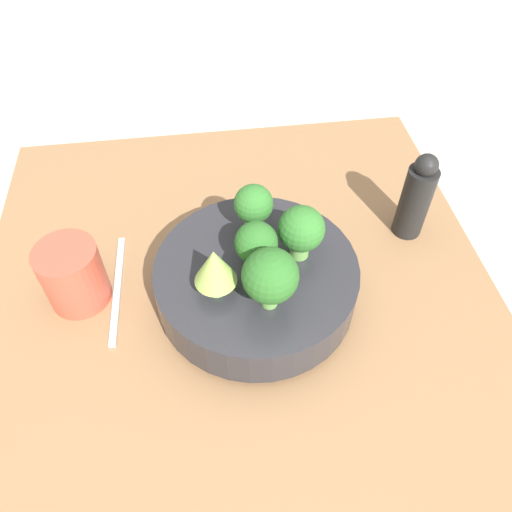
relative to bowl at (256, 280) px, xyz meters
name	(u,v)px	position (x,y,z in m)	size (l,w,h in m)	color
ground_plane	(241,319)	(0.00, -0.02, -0.09)	(6.00, 6.00, 0.00)	beige
table	(241,310)	(0.00, -0.02, -0.07)	(0.84, 0.76, 0.05)	olive
bowl	(256,280)	(0.00, 0.00, 0.00)	(0.28, 0.28, 0.08)	#28282D
broccoli_floret_back	(301,230)	(-0.01, 0.06, 0.08)	(0.06, 0.06, 0.08)	#6BA34C
romanesco_piece_near	(215,268)	(0.03, -0.06, 0.08)	(0.05, 0.05, 0.08)	#6BA34C
broccoli_floret_right	(270,276)	(0.06, 0.01, 0.09)	(0.07, 0.07, 0.09)	#6BA34C
broccoli_floret_left	(254,206)	(-0.06, 0.01, 0.08)	(0.05, 0.05, 0.08)	#6BA34C
broccoli_floret_center	(256,243)	(0.00, 0.00, 0.08)	(0.06, 0.06, 0.08)	#7AB256
cup	(73,275)	(-0.04, -0.25, 0.01)	(0.09, 0.09, 0.10)	#C64C38
pepper_mill	(416,198)	(-0.10, 0.26, 0.03)	(0.05, 0.05, 0.15)	black
fork	(117,288)	(-0.04, -0.20, -0.04)	(0.20, 0.02, 0.01)	#B2B2B7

